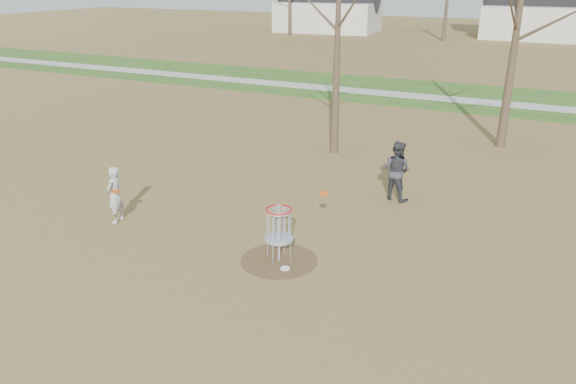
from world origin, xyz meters
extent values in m
plane|color=brown|center=(0.00, 0.00, 0.00)|extent=(160.00, 160.00, 0.00)
cube|color=#2D5119|center=(0.00, 21.00, 0.01)|extent=(160.00, 8.00, 0.01)
cube|color=#9E9E99|center=(0.00, 20.00, 0.01)|extent=(160.00, 1.50, 0.01)
cylinder|color=#47331E|center=(0.00, 0.00, 0.01)|extent=(1.80, 1.80, 0.01)
imported|color=#B0B0B0|center=(-4.89, 0.06, 0.77)|extent=(0.46, 0.62, 1.55)
imported|color=#343439|center=(1.34, 4.93, 0.89)|extent=(1.00, 0.86, 1.77)
cylinder|color=white|center=(0.31, -0.31, 0.02)|extent=(0.22, 0.22, 0.02)
cylinder|color=#F84D0D|center=(0.46, 1.56, 1.21)|extent=(0.22, 0.22, 0.07)
cylinder|color=#DF480B|center=(-4.67, -0.13, 0.98)|extent=(0.22, 0.22, 0.02)
cylinder|color=#9EA3AD|center=(0.00, 0.00, 0.68)|extent=(0.05, 0.05, 1.35)
cylinder|color=#9EA3AD|center=(0.00, 0.00, 0.55)|extent=(0.64, 0.64, 0.04)
torus|color=#9EA3AD|center=(0.00, 0.00, 1.25)|extent=(0.60, 0.60, 0.04)
torus|color=red|center=(0.00, 0.00, 1.28)|extent=(0.60, 0.60, 0.04)
cone|color=#382B1E|center=(-2.00, 8.50, 3.75)|extent=(0.32, 0.32, 7.50)
cone|color=#382B1E|center=(3.50, 12.00, 4.25)|extent=(0.36, 0.36, 8.50)
cube|color=silver|center=(-20.00, 52.00, 1.60)|extent=(11.46, 7.75, 3.20)
cube|color=silver|center=(2.00, 54.00, 1.60)|extent=(10.24, 7.34, 3.20)
camera|label=1|loc=(5.25, -10.30, 6.22)|focal=35.00mm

